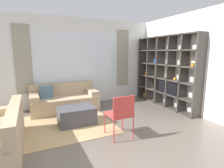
{
  "coord_description": "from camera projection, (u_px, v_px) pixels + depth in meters",
  "views": [
    {
      "loc": [
        -1.39,
        -2.24,
        1.66
      ],
      "look_at": [
        0.48,
        1.76,
        0.85
      ],
      "focal_mm": 28.0,
      "sensor_mm": 36.0,
      "label": 1
    }
  ],
  "objects": [
    {
      "name": "wall_back",
      "position": [
        78.0,
        62.0,
        5.5
      ],
      "size": [
        6.23,
        0.11,
        2.7
      ],
      "color": "white",
      "rests_on": "ground_plane"
    },
    {
      "name": "folding_chair",
      "position": [
        121.0,
        112.0,
        3.34
      ],
      "size": [
        0.44,
        0.46,
        0.86
      ],
      "rotation": [
        0.0,
        0.0,
        3.14
      ],
      "color": "#CC3D38",
      "rests_on": "ground_plane"
    },
    {
      "name": "ottoman",
      "position": [
        77.0,
        115.0,
        4.07
      ],
      "size": [
        0.83,
        0.58,
        0.4
      ],
      "color": "#47474C",
      "rests_on": "ground_plane"
    },
    {
      "name": "shelving_unit",
      "position": [
        166.0,
        72.0,
        5.35
      ],
      "size": [
        0.34,
        2.44,
        2.14
      ],
      "color": "silver",
      "rests_on": "ground_plane"
    },
    {
      "name": "wall_right",
      "position": [
        178.0,
        63.0,
        5.11
      ],
      "size": [
        0.07,
        4.39,
        2.7
      ],
      "primitive_type": "cube",
      "color": "white",
      "rests_on": "ground_plane"
    },
    {
      "name": "couch_main",
      "position": [
        64.0,
        100.0,
        5.04
      ],
      "size": [
        1.84,
        0.85,
        0.76
      ],
      "color": "tan",
      "rests_on": "ground_plane"
    },
    {
      "name": "area_rug",
      "position": [
        50.0,
        128.0,
        3.87
      ],
      "size": [
        2.77,
        1.83,
        0.01
      ],
      "primitive_type": "cube",
      "color": "tan",
      "rests_on": "ground_plane"
    },
    {
      "name": "ground_plane",
      "position": [
        131.0,
        154.0,
        2.87
      ],
      "size": [
        16.0,
        16.0,
        0.0
      ],
      "primitive_type": "plane",
      "color": "#665B51"
    }
  ]
}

